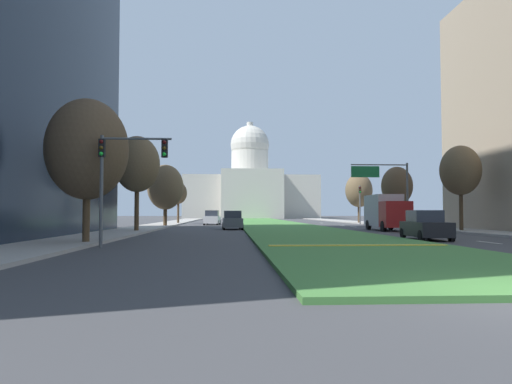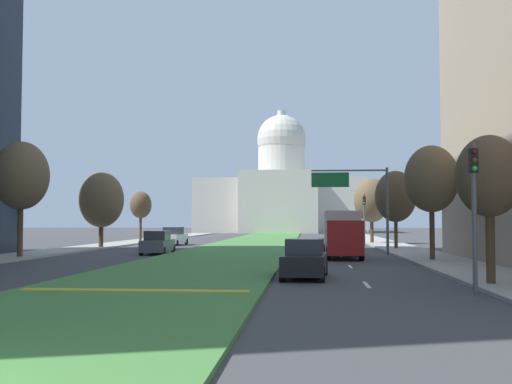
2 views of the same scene
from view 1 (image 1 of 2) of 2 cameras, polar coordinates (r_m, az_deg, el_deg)
name	(u,v)px [view 1 (image 1 of 2)]	position (r m, az deg, el deg)	size (l,w,h in m)	color
ground_plane	(268,223)	(70.70, 1.42, -3.77)	(273.58, 273.58, 0.00)	#3D3D3F
grass_median	(271,224)	(64.50, 1.86, -3.84)	(8.85, 111.92, 0.14)	#427A38
median_curb_nose	(358,245)	(21.60, 12.18, -6.30)	(7.96, 0.50, 0.04)	gold
lane_dashes_right	(367,228)	(49.47, 13.23, -4.27)	(0.16, 48.82, 0.01)	silver
sidewalk_left	(160,225)	(58.64, -11.49, -3.92)	(4.00, 111.92, 0.15)	#9E9991
sidewalk_right	(388,225)	(61.32, 15.68, -3.82)	(4.00, 111.92, 0.15)	#9E9991
capitol_building	(250,190)	(132.02, -0.73, 0.22)	(35.55, 29.08, 27.07)	beige
traffic_light_near_left	(120,165)	(22.79, -16.07, 3.10)	(3.34, 0.35, 5.20)	#515456
traffic_light_far_right	(360,200)	(64.24, 12.43, -0.89)	(0.28, 0.35, 5.20)	#515456
overhead_guide_sign	(386,181)	(48.16, 15.39, 1.24)	(5.72, 0.20, 6.50)	#515456
street_tree_left_near	(87,150)	(25.47, -19.69, 4.85)	(4.09, 4.09, 7.38)	#4C3823
street_tree_left_mid	(137,164)	(39.96, -14.14, 3.24)	(3.68, 3.68, 7.87)	#4C3823
street_tree_right_mid	(460,171)	(43.07, 23.42, 2.39)	(3.33, 3.33, 7.22)	#4C3823
street_tree_left_far	(165,187)	(54.22, -10.87, 0.56)	(4.06, 4.06, 7.00)	#4C3823
street_tree_right_far	(397,186)	(56.60, 16.64, 0.68)	(3.55, 3.55, 6.86)	#4C3823
street_tree_left_distant	(178,193)	(66.51, -9.35, -0.16)	(2.41, 2.41, 5.81)	#4C3823
street_tree_right_distant	(359,190)	(69.51, 12.30, 0.18)	(3.87, 3.87, 7.19)	#4C3823
sedan_lead_stopped	(425,226)	(29.56, 19.75, -3.89)	(2.12, 4.33, 1.75)	black
sedan_midblock	(232,221)	(45.05, -2.86, -3.47)	(2.00, 4.58, 1.77)	#4C5156
sedan_distant	(212,218)	(61.39, -5.31, -3.16)	(2.13, 4.72, 1.87)	silver
box_truck_delivery	(386,212)	(43.71, 15.45, -2.30)	(2.40, 6.40, 3.20)	maroon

